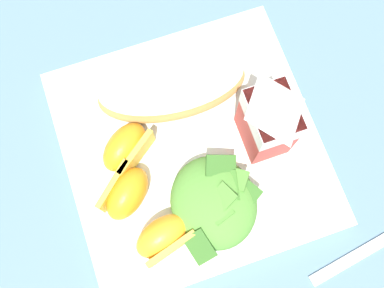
# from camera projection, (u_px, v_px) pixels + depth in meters

# --- Properties ---
(ground) EXTENTS (3.00, 3.00, 0.00)m
(ground) POSITION_uv_depth(u_px,v_px,m) (192.00, 150.00, 0.53)
(ground) COLOR slate
(white_plate) EXTENTS (0.28, 0.28, 0.02)m
(white_plate) POSITION_uv_depth(u_px,v_px,m) (192.00, 148.00, 0.52)
(white_plate) COLOR white
(white_plate) RESTS_ON ground
(cheesy_pizza_bread) EXTENTS (0.10, 0.18, 0.04)m
(cheesy_pizza_bread) POSITION_uv_depth(u_px,v_px,m) (170.00, 86.00, 0.51)
(cheesy_pizza_bread) COLOR #B77F42
(cheesy_pizza_bread) RESTS_ON white_plate
(green_salad_pile) EXTENTS (0.11, 0.09, 0.05)m
(green_salad_pile) POSITION_uv_depth(u_px,v_px,m) (218.00, 201.00, 0.47)
(green_salad_pile) COLOR #4C8433
(green_salad_pile) RESTS_ON white_plate
(milk_carton) EXTENTS (0.06, 0.04, 0.11)m
(milk_carton) POSITION_uv_depth(u_px,v_px,m) (269.00, 119.00, 0.46)
(milk_carton) COLOR #B7332D
(milk_carton) RESTS_ON white_plate
(orange_wedge_front) EXTENTS (0.06, 0.07, 0.04)m
(orange_wedge_front) POSITION_uv_depth(u_px,v_px,m) (126.00, 148.00, 0.49)
(orange_wedge_front) COLOR orange
(orange_wedge_front) RESTS_ON white_plate
(orange_wedge_middle) EXTENTS (0.07, 0.07, 0.04)m
(orange_wedge_middle) POSITION_uv_depth(u_px,v_px,m) (126.00, 193.00, 0.48)
(orange_wedge_middle) COLOR orange
(orange_wedge_middle) RESTS_ON white_plate
(orange_wedge_rear) EXTENTS (0.05, 0.07, 0.04)m
(orange_wedge_rear) POSITION_uv_depth(u_px,v_px,m) (164.00, 237.00, 0.46)
(orange_wedge_rear) COLOR orange
(orange_wedge_rear) RESTS_ON white_plate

